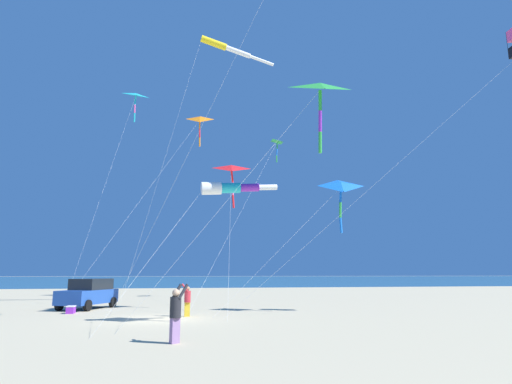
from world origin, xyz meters
The scene contains 14 objects.
ground_plane centered at (0.00, 0.00, 0.00)m, with size 600.00×600.00×0.00m, color #C6B58C.
ocean_water_strip centered at (-165.00, 0.00, 0.00)m, with size 240.00×600.00×0.01m, color #285B7A.
parked_car centered at (-7.22, -4.70, 0.95)m, with size 4.68×3.26×1.85m.
cooler_box centered at (-4.06, -5.00, 0.21)m, with size 0.62×0.42×0.42m.
person_adult_flyer centered at (7.53, 0.76, 1.01)m, with size 0.64×0.67×1.86m.
person_child_green_jacket centered at (-1.19, 1.30, 0.91)m, with size 0.40×0.50×1.67m.
kite_windsock_striped_overhead centered at (2.27, 3.01, 6.13)m, with size 4.11×7.48×6.42m.
kite_delta_red_high_left centered at (-1.76, 10.12, 7.25)m, with size 2.19×8.64×7.85m.
kite_delta_teal_far_right centered at (-4.88, 3.96, 8.82)m, with size 7.43×1.92×9.30m.
kite_delta_white_trailing centered at (-18.17, 2.38, 16.83)m, with size 11.99×9.76×17.46m.
kite_delta_green_low_center centered at (-20.42, -3.98, 19.74)m, with size 11.48×3.96×20.22m.
kite_delta_long_streamer_right centered at (4.48, 6.87, 10.44)m, with size 1.76×9.41×10.98m.
kite_windsock_yellow_midlevel centered at (-9.22, 4.00, 19.61)m, with size 3.18×10.65×20.34m.
kite_delta_purple_drifting centered at (-16.28, 9.58, 14.36)m, with size 13.45×8.96×14.64m.
Camera 1 is at (22.22, 0.80, 2.20)m, focal length 30.55 mm.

